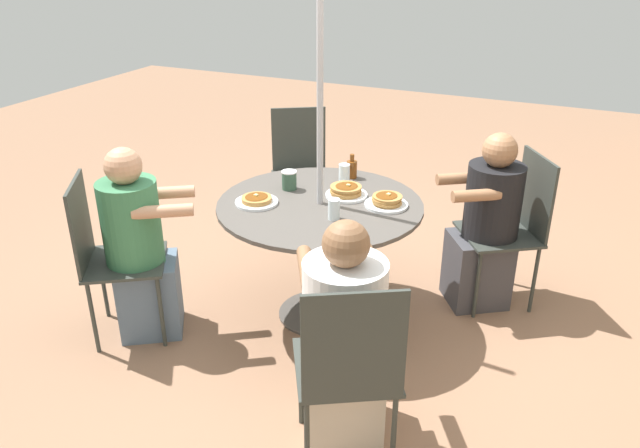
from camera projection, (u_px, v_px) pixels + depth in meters
name	position (u px, v px, depth m)	size (l,w,h in m)	color
ground_plane	(320.00, 314.00, 3.91)	(12.00, 12.00, 0.00)	#8C664C
patio_table	(320.00, 226.00, 3.65)	(1.19, 1.19, 0.76)	#4C4742
umbrella_pole	(320.00, 158.00, 3.47)	(0.04, 0.04, 2.07)	#ADADB2
patio_chair_north	(106.00, 250.00, 3.51)	(0.60, 0.60, 0.97)	#333833
diner_north	(140.00, 251.00, 3.54)	(0.53, 0.58, 1.15)	slate
patio_chair_east	(349.00, 364.00, 2.58)	(0.60, 0.60, 0.97)	#333833
diner_east	(343.00, 345.00, 2.76)	(0.61, 0.55, 1.14)	beige
patio_chair_south	(514.00, 221.00, 3.85)	(0.60, 0.60, 0.97)	#333833
diner_south	(486.00, 229.00, 3.84)	(0.52, 0.55, 1.12)	#3D3D42
patio_chair_west	(300.00, 165.00, 4.77)	(0.60, 0.60, 0.97)	#333833
pancake_plate_a	(387.00, 202.00, 3.54)	(0.25, 0.25, 0.08)	white
pancake_plate_b	(257.00, 201.00, 3.57)	(0.25, 0.25, 0.05)	white
pancake_plate_c	(346.00, 192.00, 3.67)	(0.25, 0.25, 0.08)	white
syrup_bottle	(352.00, 169.00, 3.93)	(0.09, 0.07, 0.16)	brown
coffee_cup	(289.00, 180.00, 3.76)	(0.09, 0.09, 0.12)	#33513D
drinking_glass_a	(334.00, 209.00, 3.37)	(0.07, 0.07, 0.12)	silver
drinking_glass_b	(344.00, 174.00, 3.83)	(0.07, 0.07, 0.13)	silver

